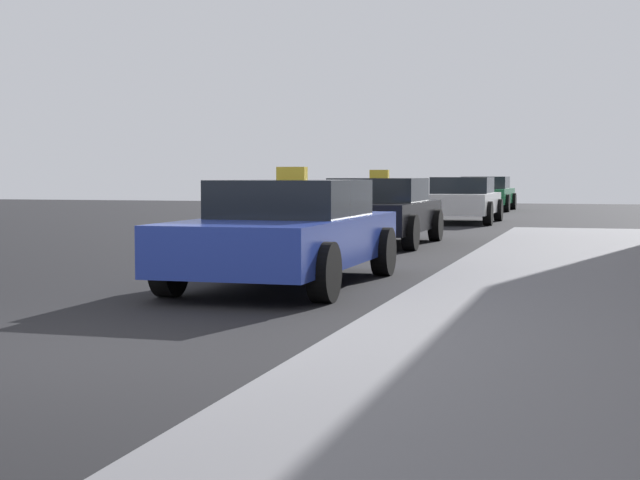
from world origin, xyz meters
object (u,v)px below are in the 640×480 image
Objects in this scene: car_blue at (288,231)px; car_green at (485,193)px; car_white at (462,200)px; car_black at (377,211)px.

car_blue reaches higher than car_green.
car_black is at bearing 87.63° from car_white.
car_white and car_green have the same top height.
car_black is 18.52m from car_green.
car_black is at bearing 90.26° from car_green.
car_blue is 1.07× the size of car_black.
car_white is 0.98× the size of car_green.
car_white is (0.37, 8.95, -0.00)m from car_black.
car_blue is at bearing 91.29° from car_green.
car_green is (-0.08, 18.52, -0.00)m from car_black.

